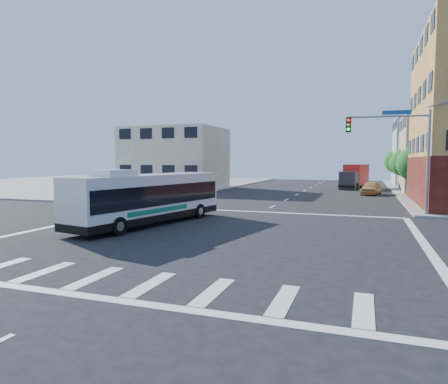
% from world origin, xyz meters
% --- Properties ---
extents(ground, '(120.00, 120.00, 0.00)m').
position_xyz_m(ground, '(0.00, 0.00, 0.00)').
color(ground, black).
rests_on(ground, ground).
extents(sidewalk_nw, '(50.00, 50.00, 0.15)m').
position_xyz_m(sidewalk_nw, '(-35.00, 35.00, 0.07)').
color(sidewalk_nw, gray).
rests_on(sidewalk_nw, ground).
extents(building_east_far, '(12.06, 10.06, 10.00)m').
position_xyz_m(building_east_far, '(16.98, 47.98, 5.01)').
color(building_east_far, '#9FA09B').
rests_on(building_east_far, ground).
extents(building_west, '(12.06, 10.06, 8.00)m').
position_xyz_m(building_west, '(-17.02, 29.98, 4.01)').
color(building_west, beige).
rests_on(building_west, ground).
extents(signal_mast_ne, '(7.91, 1.13, 8.07)m').
position_xyz_m(signal_mast_ne, '(9.08, 10.62, 4.98)').
color(signal_mast_ne, slate).
rests_on(signal_mast_ne, ground).
extents(street_tree_a, '(3.60, 3.60, 5.53)m').
position_xyz_m(street_tree_a, '(11.90, 27.92, 3.59)').
color(street_tree_a, '#342312').
rests_on(street_tree_a, ground).
extents(street_tree_b, '(3.80, 3.80, 5.79)m').
position_xyz_m(street_tree_b, '(11.90, 35.92, 3.75)').
color(street_tree_b, '#342312').
rests_on(street_tree_b, ground).
extents(street_tree_c, '(3.40, 3.40, 5.29)m').
position_xyz_m(street_tree_c, '(11.90, 43.92, 3.46)').
color(street_tree_c, '#342312').
rests_on(street_tree_c, ground).
extents(street_tree_d, '(4.00, 4.00, 6.03)m').
position_xyz_m(street_tree_d, '(11.90, 51.92, 3.88)').
color(street_tree_d, '#342312').
rests_on(street_tree_d, ground).
extents(transit_bus, '(4.46, 11.09, 3.21)m').
position_xyz_m(transit_bus, '(-4.76, 1.90, 1.57)').
color(transit_bus, black).
rests_on(transit_bus, ground).
extents(box_truck, '(3.66, 7.38, 3.19)m').
position_xyz_m(box_truck, '(5.62, 36.92, 1.55)').
color(box_truck, '#27262C').
rests_on(box_truck, ground).
extents(parked_car, '(2.53, 4.56, 1.47)m').
position_xyz_m(parked_car, '(7.61, 27.82, 0.73)').
color(parked_car, tan).
rests_on(parked_car, ground).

